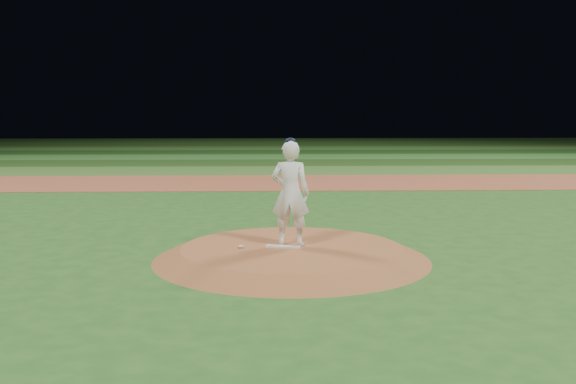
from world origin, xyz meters
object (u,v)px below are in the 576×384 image
Objects in this scene: rosin_bag at (241,246)px; pitcher_on_mound at (290,193)px; pitching_rubber at (283,247)px; pitchers_mound at (292,253)px.

rosin_bag is 1.45m from pitcher_on_mound.
pitching_rubber is 0.32× the size of pitcher_on_mound.
pitching_rubber is 0.84m from rosin_bag.
pitching_rubber is (-0.17, -0.07, 0.14)m from pitchers_mound.
pitching_rubber is at bearing -157.35° from pitchers_mound.
pitchers_mound is 1.20m from pitcher_on_mound.
pitcher_on_mound reaches higher than pitchers_mound.
pitcher_on_mound reaches higher than pitching_rubber.
rosin_bag reaches higher than pitching_rubber.
rosin_bag is (-0.84, -0.01, 0.01)m from pitching_rubber.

